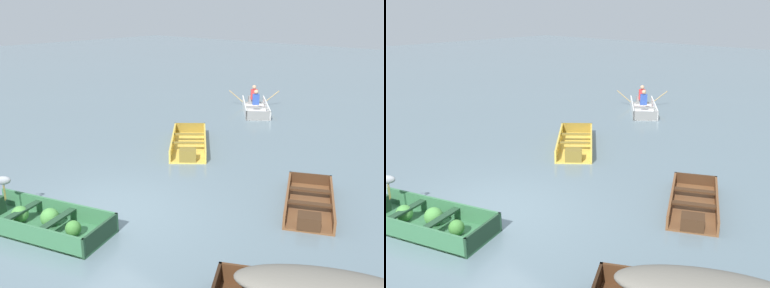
# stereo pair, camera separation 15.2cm
# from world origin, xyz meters

# --- Properties ---
(ground_plane) EXTENTS (80.00, 80.00, 0.00)m
(ground_plane) POSITION_xyz_m (0.00, 0.00, 0.00)
(ground_plane) COLOR slate
(dinghy_green_foreground) EXTENTS (3.19, 1.96, 0.41)m
(dinghy_green_foreground) POSITION_xyz_m (-0.61, -1.36, 0.16)
(dinghy_green_foreground) COLOR #387047
(dinghy_green_foreground) RESTS_ON ground
(skiff_wooden_brown_mid_moored) EXTENTS (2.00, 2.65, 0.31)m
(skiff_wooden_brown_mid_moored) POSITION_xyz_m (3.10, 3.05, 0.11)
(skiff_wooden_brown_mid_moored) COLOR brown
(skiff_wooden_brown_mid_moored) RESTS_ON ground
(skiff_yellow_far_moored) EXTENTS (2.77, 3.00, 0.38)m
(skiff_yellow_far_moored) POSITION_xyz_m (-1.64, 4.38, 0.13)
(skiff_yellow_far_moored) COLOR #E5BC47
(skiff_yellow_far_moored) RESTS_ON ground
(rowboat_white_with_crew) EXTENTS (2.86, 3.04, 0.93)m
(rowboat_white_with_crew) POSITION_xyz_m (-2.91, 10.02, 0.20)
(rowboat_white_with_crew) COLOR white
(rowboat_white_with_crew) RESTS_ON ground
(heron_on_dinghy) EXTENTS (0.37, 0.38, 0.84)m
(heron_on_dinghy) POSITION_xyz_m (-1.47, -1.55, 0.88)
(heron_on_dinghy) COLOR olive
(heron_on_dinghy) RESTS_ON dinghy_green_foreground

